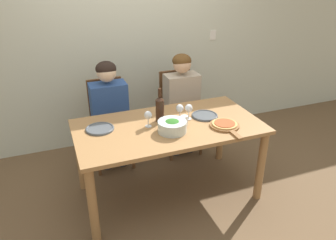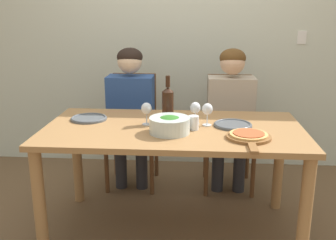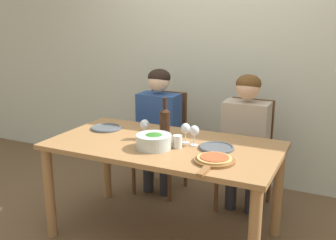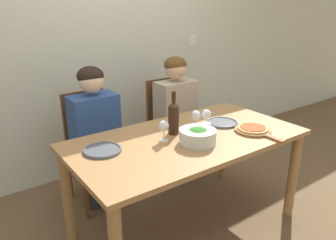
{
  "view_description": "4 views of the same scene",
  "coord_description": "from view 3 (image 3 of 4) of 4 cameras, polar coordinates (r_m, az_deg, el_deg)",
  "views": [
    {
      "loc": [
        -0.95,
        -2.48,
        2.1
      ],
      "look_at": [
        0.0,
        0.02,
        0.8
      ],
      "focal_mm": 35.0,
      "sensor_mm": 36.0,
      "label": 1
    },
    {
      "loc": [
        0.15,
        -2.46,
        1.5
      ],
      "look_at": [
        -0.04,
        0.01,
        0.8
      ],
      "focal_mm": 42.0,
      "sensor_mm": 36.0,
      "label": 2
    },
    {
      "loc": [
        1.22,
        -2.47,
        1.67
      ],
      "look_at": [
        0.05,
        -0.03,
        0.95
      ],
      "focal_mm": 42.0,
      "sensor_mm": 36.0,
      "label": 3
    },
    {
      "loc": [
        -1.38,
        -1.68,
        1.67
      ],
      "look_at": [
        -0.14,
        0.05,
        0.9
      ],
      "focal_mm": 35.0,
      "sensor_mm": 36.0,
      "label": 4
    }
  ],
  "objects": [
    {
      "name": "ground_plane",
      "position": [
        3.22,
        -0.58,
        -16.3
      ],
      "size": [
        40.0,
        40.0,
        0.0
      ],
      "primitive_type": "plane",
      "color": "brown"
    },
    {
      "name": "back_wall",
      "position": [
        3.99,
        7.83,
        10.15
      ],
      "size": [
        10.0,
        0.06,
        2.7
      ],
      "color": "beige",
      "rests_on": "ground"
    },
    {
      "name": "dining_table",
      "position": [
        2.94,
        -0.61,
        -5.36
      ],
      "size": [
        1.69,
        0.89,
        0.76
      ],
      "color": "#9E7042",
      "rests_on": "ground"
    },
    {
      "name": "chair_left",
      "position": [
        3.85,
        -0.62,
        -2.82
      ],
      "size": [
        0.42,
        0.42,
        0.96
      ],
      "color": "brown",
      "rests_on": "ground"
    },
    {
      "name": "chair_right",
      "position": [
        3.58,
        11.46,
        -4.51
      ],
      "size": [
        0.42,
        0.42,
        0.96
      ],
      "color": "brown",
      "rests_on": "ground"
    },
    {
      "name": "person_woman",
      "position": [
        3.68,
        -1.44,
        -0.06
      ],
      "size": [
        0.47,
        0.51,
        1.2
      ],
      "color": "#28282D",
      "rests_on": "ground"
    },
    {
      "name": "person_man",
      "position": [
        3.4,
        11.15,
        -1.61
      ],
      "size": [
        0.47,
        0.51,
        1.2
      ],
      "color": "#28282D",
      "rests_on": "ground"
    },
    {
      "name": "wine_bottle",
      "position": [
        2.98,
        -0.47,
        -0.34
      ],
      "size": [
        0.08,
        0.08,
        0.32
      ],
      "color": "black",
      "rests_on": "dining_table"
    },
    {
      "name": "broccoli_bowl",
      "position": [
        2.78,
        -2.08,
        -3.09
      ],
      "size": [
        0.25,
        0.25,
        0.11
      ],
      "color": "silver",
      "rests_on": "dining_table"
    },
    {
      "name": "dinner_plate_left",
      "position": [
        3.3,
        -8.97,
        -1.14
      ],
      "size": [
        0.25,
        0.25,
        0.02
      ],
      "color": "#4C5156",
      "rests_on": "dining_table"
    },
    {
      "name": "dinner_plate_right",
      "position": [
        2.8,
        7.04,
        -3.98
      ],
      "size": [
        0.25,
        0.25,
        0.02
      ],
      "color": "#4C5156",
      "rests_on": "dining_table"
    },
    {
      "name": "pizza_on_board",
      "position": [
        2.55,
        6.69,
        -5.79
      ],
      "size": [
        0.27,
        0.41,
        0.04
      ],
      "color": "brown",
      "rests_on": "dining_table"
    },
    {
      "name": "wine_glass_left",
      "position": [
        2.98,
        -3.42,
        -0.81
      ],
      "size": [
        0.07,
        0.07,
        0.15
      ],
      "color": "silver",
      "rests_on": "dining_table"
    },
    {
      "name": "wine_glass_right",
      "position": [
        2.88,
        2.57,
        -1.36
      ],
      "size": [
        0.07,
        0.07,
        0.15
      ],
      "color": "silver",
      "rests_on": "dining_table"
    },
    {
      "name": "wine_glass_centre",
      "position": [
        2.83,
        3.84,
        -1.69
      ],
      "size": [
        0.07,
        0.07,
        0.15
      ],
      "color": "silver",
      "rests_on": "dining_table"
    },
    {
      "name": "water_tumbler",
      "position": [
        2.79,
        1.37,
        -3.16
      ],
      "size": [
        0.07,
        0.07,
        0.09
      ],
      "color": "silver",
      "rests_on": "dining_table"
    }
  ]
}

